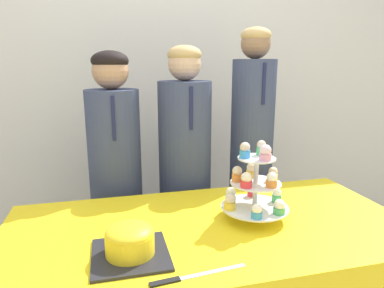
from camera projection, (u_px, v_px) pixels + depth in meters
wall_back at (158, 62)px, 2.46m from camera, size 9.00×0.06×2.70m
round_cake at (130, 241)px, 1.13m from camera, size 0.25×0.25×0.11m
cake_knife at (183, 278)px, 1.02m from camera, size 0.31×0.05×0.01m
cupcake_stand at (255, 185)px, 1.39m from camera, size 0.28×0.28×0.32m
student_0 at (117, 188)px, 1.87m from camera, size 0.28×0.28×1.40m
student_1 at (185, 181)px, 1.96m from camera, size 0.29×0.30×1.43m
student_2 at (251, 166)px, 2.05m from camera, size 0.25×0.25×1.53m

